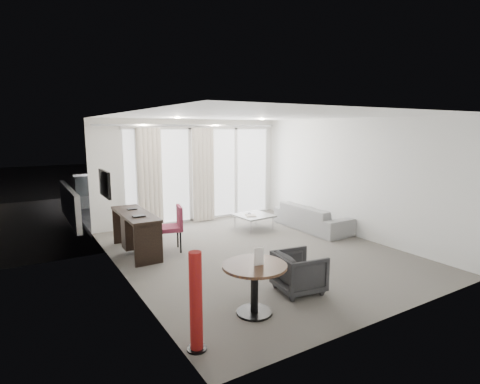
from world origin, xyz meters
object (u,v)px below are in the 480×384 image
desk (136,233)px  rattan_chair_b (220,191)px  sofa (312,217)px  rattan_chair_a (204,194)px  desk_chair (169,229)px  red_lamp (196,302)px  coffee_table (254,222)px  tub_armchair (299,272)px  round_table (254,289)px

desk → rattan_chair_b: rattan_chair_b is taller
sofa → rattan_chair_a: rattan_chair_a is taller
desk_chair → red_lamp: 3.45m
desk_chair → coffee_table: 2.35m
coffee_table → desk_chair: bearing=-167.9°
desk_chair → rattan_chair_a: (2.33, 3.29, -0.01)m
tub_armchair → coffee_table: (1.33, 3.23, -0.12)m
desk_chair → round_table: desk_chair is taller
tub_armchair → sofa: 3.57m
red_lamp → round_table: bearing=19.8°
round_table → sofa: round_table is taller
red_lamp → tub_armchair: 2.01m
desk → red_lamp: size_ratio=1.51×
rattan_chair_a → rattan_chair_b: rattan_chair_b is taller
desk_chair → rattan_chair_b: (3.01, 3.56, -0.01)m
desk → sofa: size_ratio=0.83×
desk → rattan_chair_a: (2.92, 3.05, 0.04)m
desk → rattan_chair_b: (3.60, 3.32, 0.05)m
desk → sofa: 4.10m
red_lamp → coffee_table: bearing=49.6°
desk → desk_chair: (0.59, -0.24, 0.06)m
desk → rattan_chair_a: 4.22m
rattan_chair_a → desk_chair: bearing=-111.9°
sofa → rattan_chair_a: (-1.16, 3.51, 0.14)m
desk_chair → tub_armchair: bearing=-57.4°
desk → coffee_table: 2.89m
round_table → coffee_table: bearing=56.8°
desk → round_table: size_ratio=2.01×
red_lamp → coffee_table: (3.24, 3.81, -0.38)m
desk_chair → tub_armchair: 2.91m
desk → coffee_table: (2.88, 0.25, -0.22)m
red_lamp → rattan_chair_a: (3.28, 6.61, -0.12)m
desk_chair → rattan_chair_a: size_ratio=1.03×
round_table → rattan_chair_b: bearing=65.4°
sofa → rattan_chair_a: bearing=18.3°
desk_chair → sofa: desk_chair is taller
desk_chair → rattan_chair_b: bearing=63.1°
sofa → rattan_chair_b: (-0.48, 3.78, 0.14)m
desk → tub_armchair: (1.55, -2.98, -0.10)m
sofa → desk_chair: bearing=86.4°
coffee_table → rattan_chair_a: size_ratio=0.91×
tub_armchair → rattan_chair_b: rattan_chair_b is taller
coffee_table → rattan_chair_a: rattan_chair_a is taller
rattan_chair_b → desk: bearing=-143.3°
desk_chair → tub_armchair: (0.96, -2.74, -0.15)m
red_lamp → tub_armchair: (1.91, 0.57, -0.26)m
round_table → rattan_chair_b: (2.98, 6.53, 0.10)m
red_lamp → rattan_chair_a: size_ratio=1.28×
red_lamp → sofa: (4.44, 3.10, -0.26)m
red_lamp → rattan_chair_a: 7.38m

